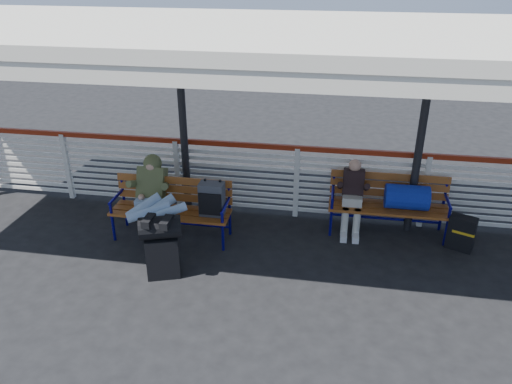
% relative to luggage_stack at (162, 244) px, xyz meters
% --- Properties ---
extents(ground, '(60.00, 60.00, 0.00)m').
position_rel_luggage_stack_xyz_m(ground, '(1.59, 0.10, -0.49)').
color(ground, black).
rests_on(ground, ground).
extents(fence, '(12.08, 0.08, 1.24)m').
position_rel_luggage_stack_xyz_m(fence, '(1.59, 2.00, 0.17)').
color(fence, silver).
rests_on(fence, ground).
extents(canopy, '(12.60, 3.60, 3.16)m').
position_rel_luggage_stack_xyz_m(canopy, '(1.59, 0.97, 2.55)').
color(canopy, silver).
rests_on(canopy, ground).
extents(luggage_stack, '(0.61, 0.46, 0.90)m').
position_rel_luggage_stack_xyz_m(luggage_stack, '(0.00, 0.00, 0.00)').
color(luggage_stack, black).
rests_on(luggage_stack, ground).
extents(bench_left, '(1.80, 0.56, 0.97)m').
position_rel_luggage_stack_xyz_m(bench_left, '(0.04, 1.03, 0.12)').
color(bench_left, '#97481D').
rests_on(bench_left, ground).
extents(bench_right, '(1.80, 0.56, 0.92)m').
position_rel_luggage_stack_xyz_m(bench_right, '(3.18, 1.69, 0.12)').
color(bench_right, '#97481D').
rests_on(bench_right, ground).
extents(traveler_man, '(0.93, 1.64, 0.77)m').
position_rel_luggage_stack_xyz_m(traveler_man, '(-0.35, 0.69, 0.24)').
color(traveler_man, '#9AADD0').
rests_on(traveler_man, ground).
extents(companion_person, '(0.32, 0.66, 1.15)m').
position_rel_luggage_stack_xyz_m(companion_person, '(2.49, 1.67, 0.11)').
color(companion_person, beige).
rests_on(companion_person, ground).
extents(suitcase_side, '(0.43, 0.36, 0.52)m').
position_rel_luggage_stack_xyz_m(suitcase_side, '(4.09, 1.40, -0.23)').
color(suitcase_side, black).
rests_on(suitcase_side, ground).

